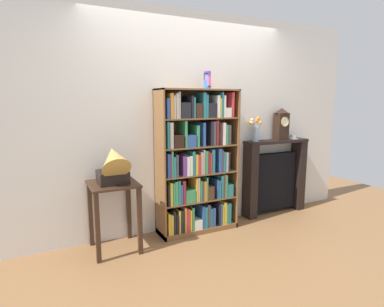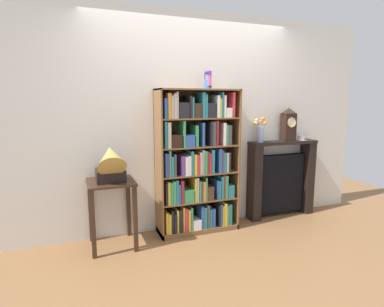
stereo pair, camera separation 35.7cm
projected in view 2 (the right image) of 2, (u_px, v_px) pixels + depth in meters
ground_plane at (201, 234)px, 3.78m from camera, size 7.66×6.40×0.02m
wall_back at (200, 122)px, 3.90m from camera, size 4.66×0.08×2.60m
bookshelf at (196, 167)px, 3.73m from camera, size 0.96×0.33×1.69m
cup_stack at (208, 80)px, 3.62m from camera, size 0.08×0.08×0.20m
side_table_left at (111, 199)px, 3.37m from camera, size 0.48×0.49×0.73m
gramophone at (111, 163)px, 3.24m from camera, size 0.29×0.44×0.47m
fireplace_mantel at (281, 179)px, 4.30m from camera, size 0.96×0.21×1.03m
mantel_clock at (288, 124)px, 4.18m from camera, size 0.17×0.14×0.43m
flower_vase at (260, 131)px, 4.05m from camera, size 0.14×0.13×0.32m
teacup_with_saucer at (301, 138)px, 4.29m from camera, size 0.15×0.15×0.06m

